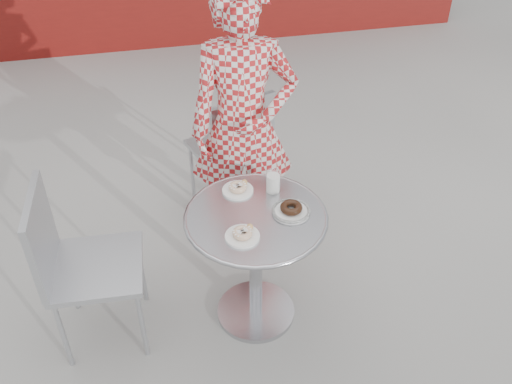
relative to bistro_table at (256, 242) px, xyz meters
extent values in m
plane|color=#A9A6A1|center=(-0.01, 0.04, -0.53)|extent=(60.00, 60.00, 0.00)
cylinder|color=silver|center=(0.00, 0.00, -0.51)|extent=(0.42, 0.42, 0.03)
cylinder|color=silver|center=(0.00, 0.00, -0.18)|extent=(0.07, 0.07, 0.67)
cylinder|color=silver|center=(0.00, 0.00, 0.16)|extent=(0.67, 0.67, 0.02)
torus|color=silver|center=(0.00, 0.00, 0.16)|extent=(0.69, 0.69, 0.02)
cube|color=#ADAFB5|center=(0.03, 0.97, -0.08)|extent=(0.53, 0.53, 0.03)
cube|color=#ADAFB5|center=(0.10, 0.78, 0.15)|extent=(0.40, 0.17, 0.42)
cube|color=#ADAFB5|center=(-0.77, 0.05, -0.06)|extent=(0.46, 0.46, 0.03)
cube|color=#ADAFB5|center=(-0.98, 0.06, 0.17)|extent=(0.05, 0.44, 0.44)
imported|color=#AD1A1D|center=(0.07, 0.62, 0.28)|extent=(0.62, 0.44, 1.61)
cylinder|color=white|center=(-0.05, 0.20, 0.18)|extent=(0.16, 0.16, 0.01)
torus|color=#C4794B|center=(-0.05, 0.20, 0.20)|extent=(0.09, 0.09, 0.03)
sphere|color=#B77A3F|center=(-0.01, 0.23, 0.20)|extent=(0.03, 0.03, 0.03)
cylinder|color=white|center=(-0.09, -0.13, 0.18)|extent=(0.16, 0.16, 0.01)
torus|color=#C4794B|center=(-0.09, -0.13, 0.20)|extent=(0.09, 0.09, 0.03)
sphere|color=#B77A3F|center=(-0.05, -0.10, 0.20)|extent=(0.03, 0.03, 0.03)
cylinder|color=white|center=(0.17, -0.01, 0.18)|extent=(0.18, 0.18, 0.01)
torus|color=black|center=(0.17, -0.01, 0.20)|extent=(0.11, 0.11, 0.04)
torus|color=black|center=(0.17, -0.01, 0.18)|extent=(0.19, 0.19, 0.02)
cylinder|color=white|center=(0.12, 0.17, 0.22)|extent=(0.07, 0.07, 0.10)
cylinder|color=white|center=(0.12, 0.17, 0.23)|extent=(0.07, 0.07, 0.12)
camera|label=1|loc=(-0.44, -2.01, 1.92)|focal=40.00mm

